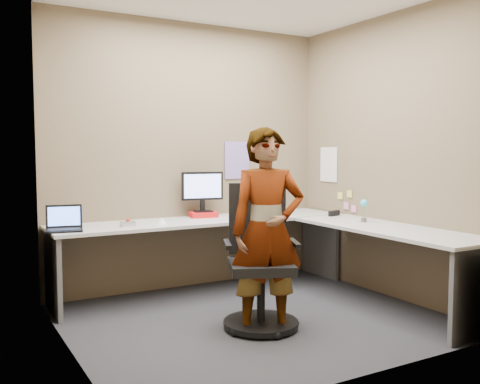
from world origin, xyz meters
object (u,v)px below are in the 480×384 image
desk (274,238)px  office_chair (260,269)px  monitor (202,188)px  person (267,231)px

desk → office_chair: bearing=-131.9°
desk → monitor: (-0.37, 0.76, 0.43)m
office_chair → person: 0.37m
monitor → person: size_ratio=0.27×
desk → office_chair: (-0.49, -0.55, -0.13)m
office_chair → monitor: bearing=108.5°
desk → person: size_ratio=1.88×
office_chair → desk: bearing=71.9°
desk → office_chair: 0.75m
office_chair → person: size_ratio=0.71×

